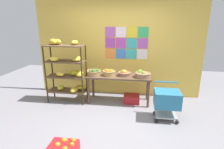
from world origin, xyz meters
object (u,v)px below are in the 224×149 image
at_px(fruit_basket_right, 109,73).
at_px(orange_crate_foreground, 63,149).
at_px(display_table, 119,79).
at_px(shopping_cart, 167,100).
at_px(fruit_basket_back_right, 143,74).
at_px(banana_shelf_unit, 69,69).
at_px(fruit_basket_back_left, 124,73).
at_px(produce_crate_under_table, 132,99).
at_px(fruit_basket_centre, 94,72).

distance_m(fruit_basket_right, orange_crate_foreground, 2.20).
relative_size(display_table, shopping_cart, 2.08).
bearing_deg(fruit_basket_back_right, orange_crate_foreground, -121.08).
xyz_separation_m(banana_shelf_unit, fruit_basket_back_left, (1.39, 0.15, -0.09)).
height_order(display_table, fruit_basket_right, fruit_basket_right).
bearing_deg(produce_crate_under_table, fruit_basket_centre, -177.29).
bearing_deg(orange_crate_foreground, banana_shelf_unit, 107.76).
distance_m(fruit_basket_centre, shopping_cart, 1.88).
height_order(display_table, fruit_basket_centre, fruit_basket_centre).
relative_size(fruit_basket_back_left, shopping_cart, 0.41).
relative_size(fruit_basket_back_right, orange_crate_foreground, 0.90).
xyz_separation_m(fruit_basket_right, orange_crate_foreground, (-0.39, -2.06, -0.69)).
height_order(fruit_basket_right, orange_crate_foreground, fruit_basket_right).
relative_size(fruit_basket_centre, produce_crate_under_table, 0.90).
bearing_deg(orange_crate_foreground, fruit_basket_centre, 89.66).
bearing_deg(orange_crate_foreground, fruit_basket_right, 79.30).
bearing_deg(produce_crate_under_table, display_table, 176.01).
distance_m(fruit_basket_right, produce_crate_under_table, 0.90).
xyz_separation_m(fruit_basket_back_left, shopping_cart, (0.96, -0.75, -0.34)).
bearing_deg(shopping_cart, display_table, 156.45).
xyz_separation_m(banana_shelf_unit, display_table, (1.26, 0.15, -0.25)).
height_order(banana_shelf_unit, orange_crate_foreground, banana_shelf_unit).
relative_size(banana_shelf_unit, produce_crate_under_table, 4.02).
distance_m(fruit_basket_centre, produce_crate_under_table, 1.18).
height_order(fruit_basket_back_right, produce_crate_under_table, fruit_basket_back_right).
height_order(fruit_basket_right, fruit_basket_back_left, fruit_basket_right).
relative_size(fruit_basket_right, fruit_basket_back_right, 0.81).
xyz_separation_m(banana_shelf_unit, fruit_basket_back_right, (1.85, 0.08, -0.09)).
bearing_deg(shopping_cart, fruit_basket_back_right, 137.34).
relative_size(fruit_basket_centre, fruit_basket_back_left, 1.13).
bearing_deg(produce_crate_under_table, shopping_cart, -43.72).
height_order(fruit_basket_centre, produce_crate_under_table, fruit_basket_centre).
bearing_deg(display_table, fruit_basket_centre, -173.70).
xyz_separation_m(orange_crate_foreground, shopping_cart, (1.73, 1.35, 0.34)).
distance_m(banana_shelf_unit, fruit_basket_back_left, 1.41).
xyz_separation_m(banana_shelf_unit, orange_crate_foreground, (0.63, -1.95, -0.77)).
bearing_deg(produce_crate_under_table, fruit_basket_back_right, -9.21).
height_order(banana_shelf_unit, shopping_cart, banana_shelf_unit).
relative_size(orange_crate_foreground, shopping_cart, 0.56).
bearing_deg(fruit_basket_right, fruit_basket_back_right, -1.70).
distance_m(banana_shelf_unit, fruit_basket_centre, 0.65).
distance_m(fruit_basket_right, fruit_basket_back_left, 0.38).
distance_m(display_table, fruit_basket_back_left, 0.21).
height_order(fruit_basket_centre, fruit_basket_back_right, fruit_basket_back_right).
distance_m(fruit_basket_back_right, fruit_basket_back_left, 0.46).
distance_m(banana_shelf_unit, fruit_basket_right, 1.02).
distance_m(fruit_basket_centre, fruit_basket_back_right, 1.21).
xyz_separation_m(fruit_basket_right, produce_crate_under_table, (0.59, 0.02, -0.68)).
bearing_deg(fruit_basket_back_right, display_table, 173.78).
xyz_separation_m(display_table, produce_crate_under_table, (0.34, -0.02, -0.52)).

